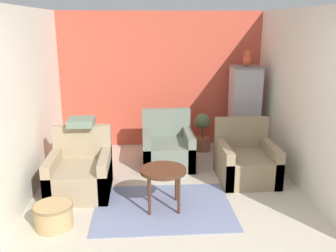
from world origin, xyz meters
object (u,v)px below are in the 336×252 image
potted_plant (202,131)px  wicker_basket (54,215)px  parrot (247,59)px  armchair_left (80,173)px  armchair_right (246,161)px  coffee_table (163,174)px  birdcage (244,111)px  armchair_middle (168,148)px

potted_plant → wicker_basket: size_ratio=1.55×
parrot → armchair_left: bearing=-150.5°
parrot → wicker_basket: (-2.77, -2.38, -1.48)m
armchair_left → armchair_right: bearing=7.0°
coffee_table → parrot: 2.79m
birdcage → potted_plant: size_ratio=2.22×
armchair_left → birdcage: 3.03m
birdcage → wicker_basket: 3.70m
potted_plant → wicker_basket: potted_plant is taller
potted_plant → parrot: bearing=-8.6°
coffee_table → birdcage: (1.52, 2.01, 0.29)m
coffee_table → armchair_right: size_ratio=0.64×
armchair_left → wicker_basket: armchair_left is taller
coffee_table → birdcage: 2.54m
armchair_middle → wicker_basket: (-1.40, -1.86, -0.12)m
armchair_right → parrot: bearing=77.1°
armchair_left → wicker_basket: size_ratio=2.00×
armchair_left → wicker_basket: 0.93m
armchair_left → armchair_middle: size_ratio=1.00×
coffee_table → armchair_right: bearing=33.5°
armchair_right → potted_plant: (-0.43, 1.29, 0.09)m
wicker_basket → coffee_table: bearing=16.2°
birdcage → armchair_left: bearing=-150.6°
wicker_basket → armchair_left: bearing=79.7°
coffee_table → birdcage: size_ratio=0.37×
armchair_middle → birdcage: 1.54m
potted_plant → armchair_right: bearing=-71.4°
armchair_right → coffee_table: bearing=-146.5°
armchair_left → armchair_middle: (1.24, 0.96, 0.00)m
parrot → wicker_basket: parrot is taller
armchair_right → parrot: (0.27, 1.19, 1.37)m
birdcage → armchair_middle: bearing=-159.5°
birdcage → potted_plant: bearing=171.2°
armchair_right → potted_plant: armchair_right is taller
armchair_right → parrot: 1.83m
armchair_right → armchair_middle: 1.28m
parrot → armchair_middle: bearing=-159.4°
parrot → wicker_basket: 3.94m
armchair_middle → wicker_basket: size_ratio=2.00×
armchair_middle → parrot: bearing=20.6°
coffee_table → armchair_right: armchair_right is taller
coffee_table → parrot: parrot is taller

